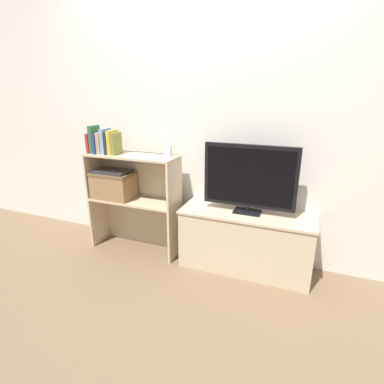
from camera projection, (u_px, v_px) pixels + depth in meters
name	position (u px, v px, depth m)	size (l,w,h in m)	color
ground_plane	(186.00, 267.00, 2.65)	(16.00, 16.00, 0.00)	brown
wall_back	(203.00, 125.00, 2.64)	(10.00, 0.05, 2.40)	silver
tv_stand	(245.00, 240.00, 2.57)	(1.11, 0.41, 0.52)	#CCB793
tv	(249.00, 178.00, 2.39)	(0.75, 0.14, 0.57)	black
bookshelf_lower_tier	(138.00, 216.00, 2.93)	(0.86, 0.29, 0.51)	#CCB793
bookshelf_upper_tier	(135.00, 170.00, 2.78)	(0.86, 0.29, 0.43)	#CCB793
book_crimson	(92.00, 143.00, 2.75)	(0.03, 0.14, 0.18)	#B22328
book_forest	(95.00, 139.00, 2.73)	(0.04, 0.13, 0.25)	#286638
book_navy	(98.00, 143.00, 2.73)	(0.03, 0.16, 0.18)	navy
book_tan	(102.00, 143.00, 2.71)	(0.04, 0.13, 0.19)	tan
book_skyblue	(106.00, 141.00, 2.69)	(0.04, 0.13, 0.23)	#709ECC
book_charcoal	(109.00, 143.00, 2.68)	(0.02, 0.14, 0.20)	#232328
book_mustard	(113.00, 142.00, 2.67)	(0.04, 0.13, 0.21)	gold
book_olive	(116.00, 144.00, 2.66)	(0.03, 0.13, 0.20)	olive
baby_monitor	(168.00, 152.00, 2.54)	(0.05, 0.04, 0.14)	white
storage_basket_left	(114.00, 184.00, 2.83)	(0.39, 0.26, 0.25)	#937047
laptop	(113.00, 171.00, 2.79)	(0.33, 0.22, 0.02)	#2D2D33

